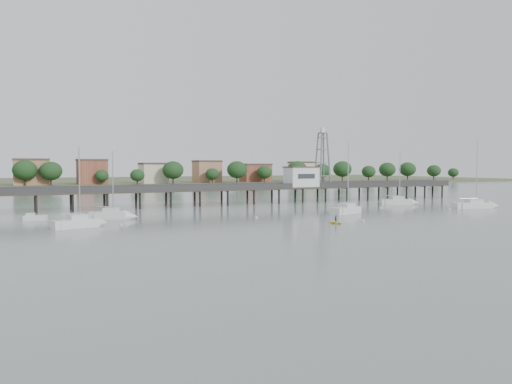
# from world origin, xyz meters

# --- Properties ---
(ground_plane) EXTENTS (500.00, 500.00, 0.00)m
(ground_plane) POSITION_xyz_m (0.00, 0.00, 0.00)
(ground_plane) COLOR slate
(ground_plane) RESTS_ON ground
(pier) EXTENTS (150.00, 5.00, 5.50)m
(pier) POSITION_xyz_m (0.00, 60.00, 3.79)
(pier) COLOR #2D2823
(pier) RESTS_ON ground
(pier_building) EXTENTS (8.40, 5.40, 5.30)m
(pier_building) POSITION_xyz_m (25.00, 60.00, 6.67)
(pier_building) COLOR silver
(pier_building) RESTS_ON ground
(lattice_tower) EXTENTS (3.20, 3.20, 15.50)m
(lattice_tower) POSITION_xyz_m (31.50, 60.00, 11.10)
(lattice_tower) COLOR slate
(lattice_tower) RESTS_ON ground
(sailboat_c) EXTENTS (9.51, 5.90, 15.06)m
(sailboat_c) POSITION_xyz_m (18.57, 30.33, 0.63)
(sailboat_c) COLOR silver
(sailboat_c) RESTS_ON ground
(sailboat_d) EXTENTS (10.46, 5.44, 16.41)m
(sailboat_d) POSITION_xyz_m (51.69, 26.64, 0.63)
(sailboat_d) COLOR silver
(sailboat_d) RESTS_ON ground
(sailboat_a) EXTENTS (8.23, 4.57, 13.08)m
(sailboat_a) POSITION_xyz_m (-32.48, 29.37, 0.64)
(sailboat_a) COLOR silver
(sailboat_a) RESTS_ON ground
(sailboat_e) EXTENTS (8.52, 6.15, 13.82)m
(sailboat_e) POSITION_xyz_m (43.15, 42.10, 0.64)
(sailboat_e) COLOR silver
(sailboat_e) RESTS_ON ground
(sailboat_b) EXTENTS (7.83, 5.49, 12.71)m
(sailboat_b) POSITION_xyz_m (-25.81, 38.87, 0.64)
(sailboat_b) COLOR silver
(sailboat_b) RESTS_ON ground
(white_tender) EXTENTS (4.06, 2.60, 1.46)m
(white_tender) POSITION_xyz_m (-39.09, 42.79, 0.45)
(white_tender) COLOR silver
(white_tender) RESTS_ON ground
(yellow_dinghy) EXTENTS (1.76, 0.75, 2.39)m
(yellow_dinghy) POSITION_xyz_m (4.67, 15.79, 0.00)
(yellow_dinghy) COLOR yellow
(yellow_dinghy) RESTS_ON ground
(dinghy_occupant) EXTENTS (0.67, 1.22, 0.28)m
(dinghy_occupant) POSITION_xyz_m (4.67, 15.79, 0.00)
(dinghy_occupant) COLOR black
(dinghy_occupant) RESTS_ON ground
(mooring_buoys) EXTENTS (69.62, 20.14, 0.39)m
(mooring_buoys) POSITION_xyz_m (10.81, 27.62, 0.08)
(mooring_buoys) COLOR beige
(mooring_buoys) RESTS_ON ground
(far_shore) EXTENTS (500.00, 170.00, 10.40)m
(far_shore) POSITION_xyz_m (0.36, 239.58, 0.95)
(far_shore) COLOR #475133
(far_shore) RESTS_ON ground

